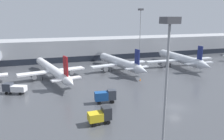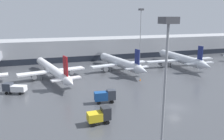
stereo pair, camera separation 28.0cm
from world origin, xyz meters
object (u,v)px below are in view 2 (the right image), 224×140
object	(u,v)px
service_truck_1	(14,88)
service_truck_2	(100,115)
apron_light_mast_0	(141,21)
parked_jet_1	(180,59)
parked_jet_4	(120,63)
apron_light_mast_2	(167,50)
service_truck_0	(105,96)
traffic_cone_3	(140,79)
parked_jet_0	(52,70)

from	to	relation	value
service_truck_1	service_truck_2	world-z (taller)	service_truck_2
apron_light_mast_0	parked_jet_1	bearing A→B (deg)	-60.12
parked_jet_1	parked_jet_4	size ratio (longest dim) A/B	1.02
service_truck_1	apron_light_mast_2	world-z (taller)	apron_light_mast_2
service_truck_0	apron_light_mast_2	world-z (taller)	apron_light_mast_2
service_truck_2	apron_light_mast_0	bearing A→B (deg)	55.93
service_truck_2	apron_light_mast_2	distance (m)	18.30
service_truck_0	traffic_cone_3	size ratio (longest dim) A/B	6.91
parked_jet_0	traffic_cone_3	size ratio (longest dim) A/B	53.28
parked_jet_4	service_truck_1	world-z (taller)	parked_jet_4
service_truck_1	service_truck_2	distance (m)	26.86
service_truck_1	traffic_cone_3	world-z (taller)	service_truck_1
service_truck_2	apron_light_mast_2	bearing A→B (deg)	-68.98
parked_jet_1	service_truck_2	bearing A→B (deg)	132.00
parked_jet_1	apron_light_mast_0	size ratio (longest dim) A/B	1.52
apron_light_mast_0	parked_jet_4	bearing A→B (deg)	-134.41
parked_jet_1	parked_jet_4	distance (m)	24.36
parked_jet_4	traffic_cone_3	distance (m)	14.42
service_truck_0	apron_light_mast_2	xyz separation A→B (m)	(1.57, -20.83, 12.81)
service_truck_2	service_truck_0	bearing A→B (deg)	65.77
service_truck_0	service_truck_1	distance (m)	23.31
traffic_cone_3	apron_light_mast_0	distance (m)	36.45
parked_jet_0	service_truck_2	xyz separation A→B (m)	(6.15, -33.14, -1.12)
apron_light_mast_2	service_truck_2	bearing A→B (deg)	113.32
parked_jet_0	service_truck_2	bearing A→B (deg)	178.39
parked_jet_1	service_truck_0	size ratio (longest dim) A/B	7.04
parked_jet_4	service_truck_0	distance (m)	30.75
traffic_cone_3	parked_jet_4	bearing A→B (deg)	95.14
parked_jet_1	apron_light_mast_2	size ratio (longest dim) A/B	1.82
apron_light_mast_2	service_truck_0	bearing A→B (deg)	94.31
service_truck_2	parked_jet_1	bearing A→B (deg)	38.29
parked_jet_0	service_truck_0	size ratio (longest dim) A/B	7.71
parked_jet_1	apron_light_mast_2	xyz separation A→B (m)	(-36.28, -47.43, 11.49)
traffic_cone_3	apron_light_mast_0	xyz separation A→B (m)	(13.71, 29.45, 16.54)
service_truck_1	apron_light_mast_2	distance (m)	41.70
parked_jet_1	service_truck_0	world-z (taller)	parked_jet_1
service_truck_1	service_truck_2	bearing A→B (deg)	150.15
parked_jet_1	parked_jet_4	xyz separation A→B (m)	(-24.34, 0.99, -0.21)
apron_light_mast_0	service_truck_2	bearing A→B (deg)	-121.78
apron_light_mast_0	apron_light_mast_2	world-z (taller)	apron_light_mast_0
service_truck_0	service_truck_2	distance (m)	9.58
service_truck_1	traffic_cone_3	size ratio (longest dim) A/B	8.43
parked_jet_4	apron_light_mast_2	world-z (taller)	apron_light_mast_2
parked_jet_1	service_truck_2	world-z (taller)	parked_jet_1
apron_light_mast_2	traffic_cone_3	bearing A→B (deg)	68.91
parked_jet_4	service_truck_2	xyz separation A→B (m)	(-17.09, -36.48, -1.19)
apron_light_mast_0	traffic_cone_3	bearing A→B (deg)	-114.96
parked_jet_4	traffic_cone_3	world-z (taller)	parked_jet_4
parked_jet_4	service_truck_0	world-z (taller)	parked_jet_4
service_truck_0	apron_light_mast_2	distance (m)	24.50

